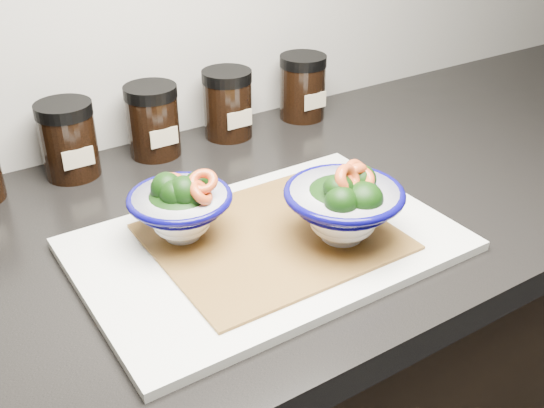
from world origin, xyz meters
TOP-DOWN VIEW (x-y plane):
  - countertop at (0.00, 1.45)m, footprint 3.50×0.60m
  - cutting_board at (-0.02, 1.37)m, footprint 0.45×0.30m
  - bamboo_mat at (-0.02, 1.37)m, footprint 0.28×0.24m
  - bowl_left at (-0.11, 1.42)m, footprint 0.13×0.13m
  - bowl_right at (0.05, 1.32)m, footprint 0.14×0.14m
  - spice_jar_b at (-0.16, 1.69)m, footprint 0.08×0.08m
  - spice_jar_c at (-0.03, 1.69)m, footprint 0.08×0.08m
  - spice_jar_d at (0.11, 1.69)m, footprint 0.08×0.08m
  - spice_jar_e at (0.26, 1.69)m, footprint 0.08×0.08m

SIDE VIEW (x-z plane):
  - countertop at x=0.00m, z-range 0.86..0.90m
  - cutting_board at x=-0.02m, z-range 0.90..0.91m
  - bamboo_mat at x=-0.02m, z-range 0.91..0.92m
  - spice_jar_b at x=-0.16m, z-range 0.90..1.01m
  - spice_jar_c at x=-0.03m, z-range 0.90..1.01m
  - spice_jar_d at x=0.11m, z-range 0.90..1.01m
  - spice_jar_e at x=0.26m, z-range 0.90..1.01m
  - bowl_left at x=-0.11m, z-range 0.91..1.00m
  - bowl_right at x=0.05m, z-range 0.91..1.02m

